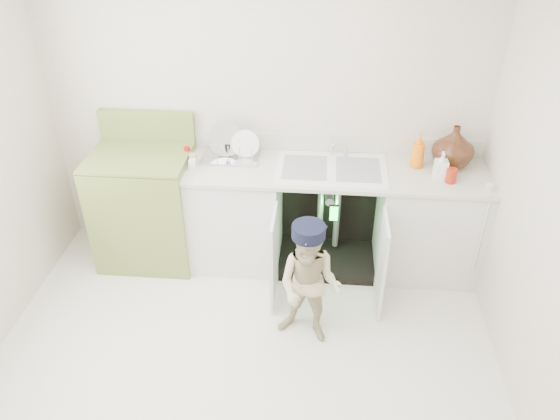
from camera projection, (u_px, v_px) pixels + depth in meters
The scene contains 5 objects.
ground at pixel (243, 366), 3.74m from camera, with size 3.50×3.50×0.00m, color beige.
room_shell at pixel (234, 214), 3.05m from camera, with size 6.00×5.50×1.26m.
counter_run at pixel (332, 214), 4.44m from camera, with size 2.44×1.02×1.23m.
avocado_stove at pixel (147, 205), 4.51m from camera, with size 0.78×0.65×1.21m.
repair_worker at pixel (310, 285), 3.71m from camera, with size 0.54×0.78×0.95m.
Camera 1 is at (0.47, -2.50, 2.94)m, focal length 35.00 mm.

